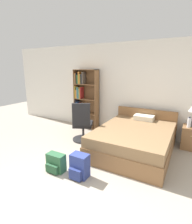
% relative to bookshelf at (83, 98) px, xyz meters
% --- Properties ---
extents(ground_plane, '(14.00, 14.00, 0.00)m').
position_rel_bookshelf_xyz_m(ground_plane, '(1.58, -3.01, -0.95)').
color(ground_plane, '#A39989').
extents(wall_back, '(9.00, 0.06, 2.60)m').
position_rel_bookshelf_xyz_m(wall_back, '(1.58, 0.22, 0.35)').
color(wall_back, white).
rests_on(wall_back, ground_plane).
extents(bookshelf, '(0.80, 0.26, 1.85)m').
position_rel_bookshelf_xyz_m(bookshelf, '(0.00, 0.00, 0.00)').
color(bookshelf, brown).
rests_on(bookshelf, ground_plane).
extents(bed, '(1.59, 2.08, 0.81)m').
position_rel_bookshelf_xyz_m(bed, '(2.00, -0.89, -0.66)').
color(bed, brown).
rests_on(bed, ground_plane).
extents(office_chair, '(0.65, 0.70, 1.06)m').
position_rel_bookshelf_xyz_m(office_chair, '(0.64, -1.04, -0.49)').
color(office_chair, '#232326').
rests_on(office_chair, ground_plane).
extents(nightstand, '(0.40, 0.48, 0.54)m').
position_rel_bookshelf_xyz_m(nightstand, '(3.13, -0.10, -0.68)').
color(nightstand, brown).
rests_on(nightstand, ground_plane).
extents(water_bottle, '(0.08, 0.08, 0.26)m').
position_rel_bookshelf_xyz_m(water_bottle, '(3.05, -0.22, -0.29)').
color(water_bottle, silver).
rests_on(water_bottle, nightstand).
extents(backpack_blue, '(0.31, 0.28, 0.43)m').
position_rel_bookshelf_xyz_m(backpack_blue, '(1.45, -2.38, -0.75)').
color(backpack_blue, navy).
rests_on(backpack_blue, ground_plane).
extents(backpack_green, '(0.35, 0.24, 0.34)m').
position_rel_bookshelf_xyz_m(backpack_green, '(0.96, -2.44, -0.79)').
color(backpack_green, '#2D603D').
rests_on(backpack_green, ground_plane).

